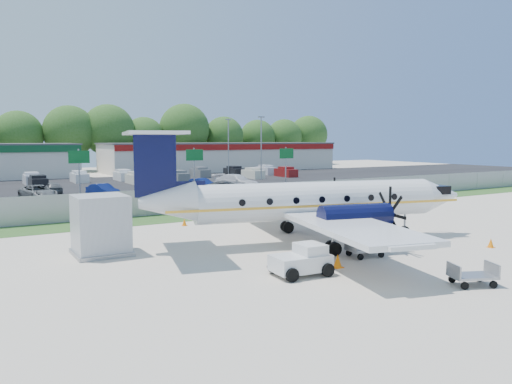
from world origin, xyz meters
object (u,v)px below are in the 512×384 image
service_container (101,227)px  pushback_tug (303,260)px  baggage_cart_far (473,275)px  baggage_cart_near (365,248)px  aircraft (310,201)px

service_container → pushback_tug: bearing=-52.2°
pushback_tug → baggage_cart_far: (4.87, -4.80, -0.21)m
pushback_tug → service_container: size_ratio=0.85×
baggage_cart_far → service_container: (-11.37, 13.19, 0.99)m
baggage_cart_near → service_container: bearing=146.6°
baggage_cart_near → service_container: service_container is taller
aircraft → pushback_tug: aircraft is taller
pushback_tug → service_container: (-6.50, 8.39, 0.77)m
baggage_cart_far → service_container: bearing=130.8°
aircraft → service_container: (-10.83, 3.10, -0.99)m
pushback_tug → aircraft: bearing=50.7°
baggage_cart_near → service_container: (-11.11, 7.32, 0.98)m
pushback_tug → baggage_cart_near: bearing=13.1°
aircraft → baggage_cart_near: 4.66m
aircraft → pushback_tug: size_ratio=7.97×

